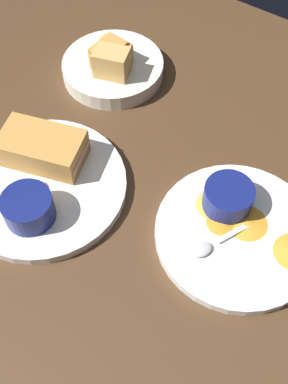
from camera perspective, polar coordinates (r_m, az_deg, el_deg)
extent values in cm
cube|color=#4C331E|center=(78.67, -6.85, 1.56)|extent=(110.00, 110.00, 3.00)
cylinder|color=white|center=(76.24, -12.11, 0.73)|extent=(26.53, 26.53, 1.60)
cube|color=#C68C42|center=(76.69, -12.13, 5.20)|extent=(14.65, 11.07, 4.80)
cube|color=#DB938E|center=(76.69, -12.13, 5.20)|extent=(14.72, 10.56, 0.80)
cylinder|color=navy|center=(70.89, -13.76, -1.87)|extent=(7.55, 7.55, 4.30)
cylinder|color=black|center=(69.45, -14.04, -1.10)|extent=(6.19, 6.19, 0.60)
cube|color=silver|center=(77.57, -11.41, 3.61)|extent=(3.09, 5.31, 0.40)
ellipsoid|color=silver|center=(74.52, -12.52, 0.34)|extent=(3.36, 3.83, 0.80)
cylinder|color=white|center=(71.39, 11.14, -4.96)|extent=(24.34, 24.34, 1.60)
cylinder|color=navy|center=(71.06, 10.08, -0.64)|extent=(7.42, 7.42, 4.08)
cylinder|color=olive|center=(69.71, 10.27, 0.10)|extent=(6.08, 6.08, 0.60)
cube|color=silver|center=(70.13, 10.69, -4.88)|extent=(3.10, 5.31, 0.40)
ellipsoid|color=silver|center=(68.00, 6.98, -6.90)|extent=(3.37, 3.84, 0.80)
cone|color=gold|center=(71.40, 12.34, -3.57)|extent=(8.63, 8.63, 0.60)
cone|color=gold|center=(72.12, 8.25, -1.45)|extent=(7.09, 7.09, 0.60)
cone|color=orange|center=(70.78, 9.40, -3.49)|extent=(6.26, 6.26, 0.60)
cylinder|color=silver|center=(91.60, -3.75, 14.63)|extent=(18.80, 18.80, 3.00)
cube|color=tan|center=(86.74, -3.90, 15.27)|extent=(7.05, 6.01, 4.95)
cube|color=#C68C42|center=(88.81, -4.25, 16.11)|extent=(4.79, 6.28, 4.28)
cube|color=tan|center=(89.54, -3.76, 16.29)|extent=(6.29, 4.80, 3.67)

